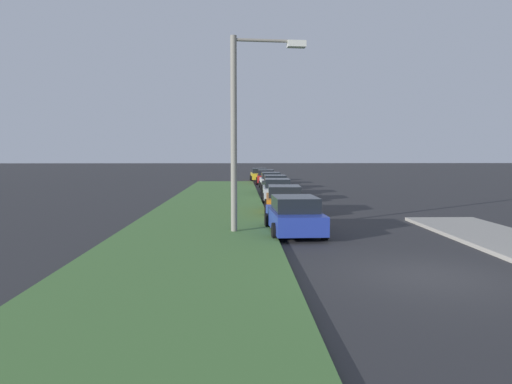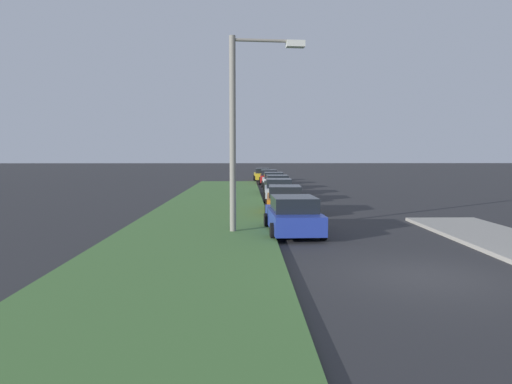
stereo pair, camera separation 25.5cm
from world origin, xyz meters
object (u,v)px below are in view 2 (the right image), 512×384
Objects in this scene: parked_car_yellow at (262,175)px; parked_car_silver at (279,190)px; parked_car_orange at (285,200)px; parked_car_white at (273,181)px; streetlight at (242,120)px; parked_car_blue at (293,216)px; parked_car_red at (269,177)px; parked_car_black at (277,185)px.

parked_car_silver is at bearing 179.30° from parked_car_yellow.
parked_car_white is (17.96, -0.45, 0.00)m from parked_car_orange.
streetlight is (-36.22, 2.03, 3.67)m from parked_car_yellow.
parked_car_orange is 30.15m from parked_car_yellow.
parked_car_yellow is (23.37, 0.27, 0.00)m from parked_car_silver.
parked_car_orange is at bearing -3.89° from parked_car_blue.
parked_car_white and parked_car_red have the same top height.
streetlight reaches higher than parked_car_red.
parked_car_black and parked_car_white have the same top height.
parked_car_white is 12.20m from parked_car_yellow.
streetlight reaches higher than parked_car_orange.
parked_car_black is 18.76m from streetlight.
parked_car_blue is 1.00× the size of parked_car_red.
parked_car_yellow is (17.99, 0.51, 0.00)m from parked_car_black.
parked_car_orange and parked_car_black have the same top height.
parked_car_white is at bearing -177.65° from parked_car_red.
parked_car_yellow is at bearing -3.21° from streetlight.
parked_car_red is at bearing -176.47° from parked_car_yellow.
parked_car_silver and parked_car_white have the same top height.
parked_car_red and parked_car_yellow have the same top height.
parked_car_white is at bearing 0.18° from parked_car_silver.
parked_car_white is 24.45m from streetlight.
parked_car_orange is (6.16, -0.16, 0.00)m from parked_car_blue.
streetlight is at bearing 171.59° from parked_car_black.
parked_car_silver is at bearing 176.94° from parked_car_black.
streetlight is (-30.65, 2.51, 3.67)m from parked_car_red.
parked_car_red is at bearing 0.39° from parked_car_white.
streetlight is (-12.85, 2.30, 3.67)m from parked_car_silver.
parked_car_red is at bearing -4.67° from streetlight.
parked_car_blue is at bearing 178.55° from parked_car_yellow.
parked_car_blue is at bearing -179.77° from parked_car_silver.
parked_car_white is at bearing -178.74° from parked_car_yellow.
parked_car_blue is 24.13m from parked_car_white.
parked_car_red is at bearing -0.33° from parked_car_black.
streetlight is at bearing 163.49° from parked_car_orange.
streetlight is (-24.03, 2.59, 3.67)m from parked_car_white.
streetlight reaches higher than parked_car_blue.
parked_car_yellow is (5.57, 0.48, 0.00)m from parked_car_red.
parked_car_black is at bearing -4.13° from parked_car_blue.
parked_car_orange and parked_car_white have the same top height.
parked_car_silver is at bearing 178.19° from parked_car_white.
parked_car_silver is 1.00× the size of parked_car_red.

